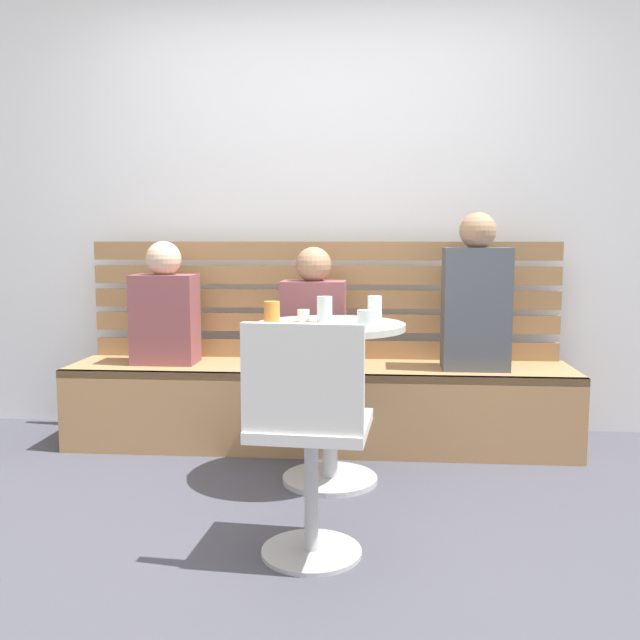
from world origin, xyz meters
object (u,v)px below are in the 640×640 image
object	(u,v)px
booth_bench	(319,405)
person_child_left	(165,310)
white_chair	(308,432)
cafe_table	(330,371)
cup_tumbler_orange	(272,312)
plate_small	(363,322)
cup_espresso_small	(303,316)
cup_water_clear	(375,307)
person_child_middle	(314,314)
cup_glass_short	(367,319)
cup_glass_tall	(325,310)
phone_on_table	(346,326)
person_adult	(476,299)

from	to	relation	value
booth_bench	person_child_left	distance (m)	0.99
booth_bench	white_chair	bearing A→B (deg)	-86.80
cafe_table	cup_tumbler_orange	xyz separation A→B (m)	(-0.26, -0.03, 0.27)
cup_tumbler_orange	plate_small	distance (m)	0.41
cup_espresso_small	cup_tumbler_orange	size ratio (longest dim) A/B	0.56
booth_bench	cup_water_clear	distance (m)	0.75
booth_bench	person_child_middle	xyz separation A→B (m)	(-0.03, -0.00, 0.50)
person_child_middle	plate_small	size ratio (longest dim) A/B	3.75
person_child_middle	cup_glass_short	xyz separation A→B (m)	(0.29, -0.75, 0.06)
cup_tumbler_orange	booth_bench	bearing A→B (deg)	74.89
person_child_left	cup_glass_tall	distance (m)	1.08
phone_on_table	booth_bench	bearing A→B (deg)	37.41
person_adult	person_child_left	world-z (taller)	person_adult
cup_glass_short	cup_tumbler_orange	distance (m)	0.45
booth_bench	cafe_table	bearing A→B (deg)	-80.28
cup_glass_tall	plate_small	world-z (taller)	cup_glass_tall
booth_bench	cup_glass_short	distance (m)	0.98
plate_small	person_child_left	bearing A→B (deg)	152.17
cup_water_clear	plate_small	distance (m)	0.20
cup_water_clear	cup_tumbler_orange	distance (m)	0.51
cup_glass_tall	cup_tumbler_orange	world-z (taller)	cup_glass_tall
cup_water_clear	person_adult	bearing A→B (deg)	34.17
person_adult	cup_tumbler_orange	distance (m)	1.14
person_child_middle	phone_on_table	world-z (taller)	person_child_middle
person_child_middle	cup_espresso_small	bearing A→B (deg)	-90.03
cafe_table	white_chair	bearing A→B (deg)	-91.43
person_child_middle	cup_glass_short	size ratio (longest dim) A/B	7.97
white_chair	cup_tumbler_orange	world-z (taller)	white_chair
person_child_middle	cafe_table	bearing A→B (deg)	-77.37
cup_glass_tall	white_chair	bearing A→B (deg)	-89.56
cup_tumbler_orange	phone_on_table	size ratio (longest dim) A/B	0.71
person_child_left	person_child_middle	world-z (taller)	person_child_left
cafe_table	plate_small	bearing A→B (deg)	-0.20
person_adult	cup_tumbler_orange	world-z (taller)	person_adult
cup_espresso_small	white_chair	bearing A→B (deg)	-82.97
person_child_left	person_child_middle	distance (m)	0.82
cafe_table	person_child_middle	xyz separation A→B (m)	(-0.13, 0.57, 0.20)
person_child_left	plate_small	world-z (taller)	person_child_left
booth_bench	phone_on_table	size ratio (longest dim) A/B	19.29
booth_bench	cafe_table	world-z (taller)	cafe_table
cup_espresso_small	cup_tumbler_orange	distance (m)	0.16
person_adult	phone_on_table	distance (m)	0.94
cup_tumbler_orange	phone_on_table	distance (m)	0.36
phone_on_table	cup_espresso_small	bearing A→B (deg)	69.72
white_chair	cup_glass_short	bearing A→B (deg)	73.38
booth_bench	cup_glass_short	world-z (taller)	cup_glass_short
cafe_table	cup_water_clear	size ratio (longest dim) A/B	6.73
person_child_left	cup_espresso_small	distance (m)	0.97
cafe_table	cup_glass_tall	distance (m)	0.28
booth_bench	person_child_middle	bearing A→B (deg)	-171.13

